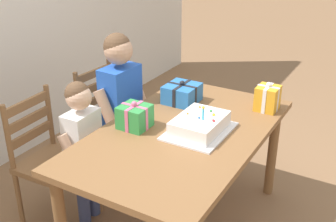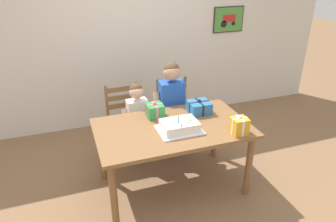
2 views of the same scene
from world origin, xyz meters
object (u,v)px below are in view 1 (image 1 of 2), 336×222
dining_table (182,144)px  child_younger (83,140)px  gift_box_corner_small (267,98)px  birthday_cake (200,125)px  child_older (121,99)px  gift_box_red_large (135,117)px  chair_right (111,123)px  chair_left (51,160)px  gift_box_beside_cake (182,93)px

dining_table → child_younger: bearing=109.9°
gift_box_corner_small → birthday_cake: bearing=154.9°
birthday_cake → child_older: bearing=76.4°
birthday_cake → gift_box_red_large: 0.41m
gift_box_corner_small → child_younger: size_ratio=0.20×
chair_right → chair_left: bearing=180.0°
dining_table → chair_right: 0.91m
gift_box_corner_small → child_older: child_older is taller
gift_box_corner_small → child_older: (-0.36, 0.97, -0.08)m
birthday_cake → gift_box_beside_cake: bearing=41.4°
chair_right → gift_box_beside_cake: bearing=-84.1°
birthday_cake → dining_table: bearing=110.3°
dining_table → chair_right: (0.33, 0.83, -0.20)m
gift_box_beside_cake → chair_right: size_ratio=0.26×
gift_box_red_large → gift_box_corner_small: (0.67, -0.63, 0.01)m
gift_box_corner_small → chair_left: gift_box_corner_small is taller
chair_left → child_younger: child_younger is taller
child_older → gift_box_red_large: bearing=-133.1°
gift_box_red_large → chair_left: (-0.23, 0.54, -0.36)m
birthday_cake → gift_box_beside_cake: birthday_cake is taller
gift_box_red_large → gift_box_beside_cake: gift_box_red_large is taller
birthday_cake → child_older: 0.74m
child_older → child_younger: 0.45m
dining_table → child_younger: size_ratio=1.54×
gift_box_beside_cake → child_younger: bearing=147.0°
gift_box_red_large → chair_left: gift_box_red_large is taller
birthday_cake → gift_box_corner_small: 0.59m
gift_box_beside_cake → chair_right: bearing=95.9°
gift_box_beside_cake → child_older: bearing=114.6°
chair_right → gift_box_red_large: bearing=-128.7°
chair_left → birthday_cake: bearing=-68.3°
gift_box_red_large → gift_box_beside_cake: 0.50m
dining_table → chair_left: size_ratio=1.73×
dining_table → child_older: child_older is taller
dining_table → gift_box_red_large: size_ratio=8.63×
gift_box_corner_small → child_younger: 1.27m
child_older → gift_box_beside_cake: bearing=-65.4°
gift_box_red_large → birthday_cake: bearing=-69.6°
chair_right → child_younger: size_ratio=0.89×
gift_box_corner_small → chair_left: size_ratio=0.22×
chair_right → child_older: bearing=-120.2°
birthday_cake → gift_box_beside_cake: 0.48m
dining_table → birthday_cake: size_ratio=3.61×
chair_left → child_older: size_ratio=0.74×
birthday_cake → gift_box_red_large: bearing=110.4°
gift_box_red_large → chair_left: 0.69m
gift_box_corner_small → chair_right: 1.26m
birthday_cake → child_younger: bearing=109.9°
gift_box_red_large → child_younger: size_ratio=0.18×
child_older → child_younger: (-0.43, 0.00, -0.13)m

